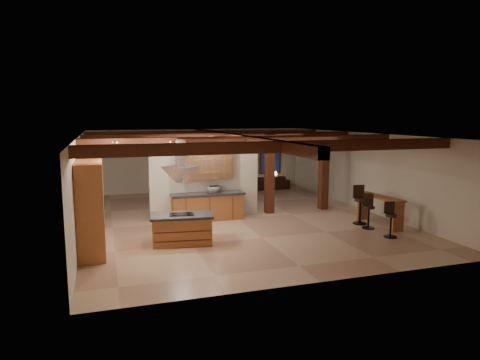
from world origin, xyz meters
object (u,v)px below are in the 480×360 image
object	(u,v)px
dining_table	(224,197)
bar_counter	(379,206)
kitchen_island	(182,229)
sofa	(266,182)

from	to	relation	value
dining_table	bar_counter	world-z (taller)	bar_counter
dining_table	bar_counter	xyz separation A→B (m)	(3.91, -4.61, 0.33)
kitchen_island	dining_table	bearing A→B (deg)	61.55
kitchen_island	bar_counter	xyz separation A→B (m)	(6.44, 0.06, 0.23)
dining_table	sofa	bearing A→B (deg)	29.16
bar_counter	dining_table	bearing A→B (deg)	130.31
sofa	bar_counter	distance (m)	7.69
bar_counter	kitchen_island	bearing A→B (deg)	-179.47
dining_table	kitchen_island	bearing A→B (deg)	-134.82
kitchen_island	dining_table	size ratio (longest dim) A/B	0.98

